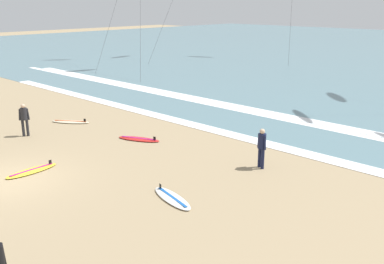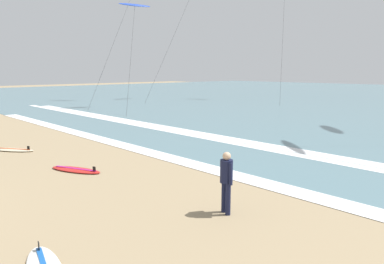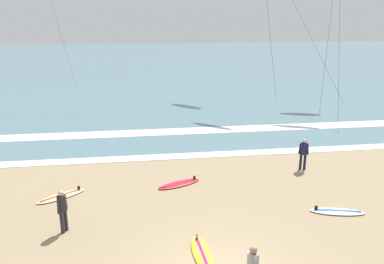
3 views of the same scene
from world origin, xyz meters
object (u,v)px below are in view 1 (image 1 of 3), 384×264
object	(u,v)px
surfer_background_far	(262,145)
surfboard_left_pile	(139,139)
surfboard_right_spare	(32,171)
surfboard_foreground_flat	(71,122)
surfboard_near_water	(172,198)
surfer_right_near	(24,117)

from	to	relation	value
surfer_background_far	surfboard_left_pile	size ratio (longest dim) A/B	0.74
surfboard_right_spare	surfboard_foreground_flat	world-z (taller)	same
surfboard_right_spare	surfboard_near_water	xyz separation A→B (m)	(5.68, 2.03, 0.00)
surfer_right_near	surfer_background_far	xyz separation A→B (m)	(10.75, 4.35, 0.00)
surfboard_left_pile	surfboard_foreground_flat	distance (m)	5.12
surfboard_right_spare	surfboard_left_pile	distance (m)	5.46
surfboard_left_pile	surfer_background_far	bearing A→B (deg)	8.73
surfer_right_near	surfboard_right_spare	size ratio (longest dim) A/B	0.75
surfer_right_near	surfboard_foreground_flat	xyz separation A→B (m)	(-0.63, 2.84, -0.91)
surfer_background_far	surfboard_right_spare	distance (m)	8.92
surfboard_right_spare	surfboard_foreground_flat	size ratio (longest dim) A/B	1.03
surfer_background_far	surfboard_foreground_flat	bearing A→B (deg)	-172.43
surfer_background_far	surfboard_near_water	bearing A→B (deg)	-95.72
surfboard_left_pile	surfboard_near_water	xyz separation A→B (m)	(5.85, -3.43, 0.00)
surfboard_foreground_flat	surfboard_left_pile	bearing A→B (deg)	6.12
surfboard_right_spare	surfboard_near_water	distance (m)	6.03
surfboard_near_water	surfboard_right_spare	bearing A→B (deg)	-160.38
surfboard_right_spare	surfer_right_near	bearing A→B (deg)	155.85
surfboard_near_water	surfboard_left_pile	bearing A→B (deg)	149.58
surfer_background_far	surfboard_foreground_flat	world-z (taller)	surfer_background_far
surfboard_left_pile	surfer_right_near	bearing A→B (deg)	-142.77
surfboard_left_pile	surfboard_near_water	size ratio (longest dim) A/B	0.99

